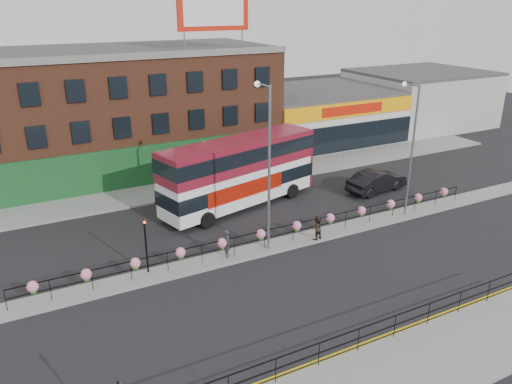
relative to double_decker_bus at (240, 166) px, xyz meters
name	(u,v)px	position (x,y,z in m)	size (l,w,h in m)	color
ground	(279,246)	(-0.71, -6.77, -3.04)	(120.00, 120.00, 0.00)	black
south_pavement	(425,364)	(-0.71, -18.77, -2.97)	(60.00, 4.00, 0.15)	gray
north_pavement	(204,184)	(-0.71, 5.23, -2.97)	(60.00, 4.00, 0.15)	gray
median	(279,245)	(-0.71, -6.77, -2.97)	(60.00, 1.60, 0.15)	gray
yellow_line_inner	(387,334)	(-0.71, -16.47, -3.04)	(60.00, 0.10, 0.01)	gold
yellow_line_outer	(390,336)	(-0.71, -16.65, -3.04)	(60.00, 0.10, 0.01)	gold
brick_building	(125,109)	(-4.71, 13.19, 2.08)	(25.00, 12.21, 10.30)	brown
supermarket	(316,115)	(15.29, 13.13, -0.39)	(15.00, 12.25, 5.30)	silver
warehouse_east	(419,98)	(30.04, 13.23, 0.11)	(14.50, 12.00, 6.30)	#A09F9B
billboard	(213,11)	(1.79, 8.22, 10.14)	(6.00, 0.29, 4.40)	#BB1908
median_railing	(279,230)	(-0.71, -6.77, -2.00)	(30.04, 0.56, 1.23)	black
south_railing	(359,334)	(-2.71, -16.87, -2.08)	(20.04, 0.05, 1.12)	black
double_decker_bus	(240,166)	(0.00, 0.00, 0.00)	(12.57, 5.76, 4.96)	white
car	(377,181)	(10.72, -2.25, -2.20)	(5.32, 2.42, 1.69)	black
pedestrian_a	(227,243)	(-4.13, -6.77, -2.05)	(0.61, 0.72, 1.68)	#26272D
pedestrian_b	(316,228)	(1.64, -7.29, -2.12)	(0.83, 0.69, 1.56)	black
lamp_column_west	(267,155)	(-1.55, -6.72, 2.85)	(0.35, 1.70, 9.69)	slate
lamp_column_east	(411,140)	(9.23, -6.74, 2.38)	(0.32, 1.56, 8.90)	slate
traffic_light_median	(145,234)	(-8.71, -6.38, -0.58)	(0.15, 0.28, 3.65)	black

